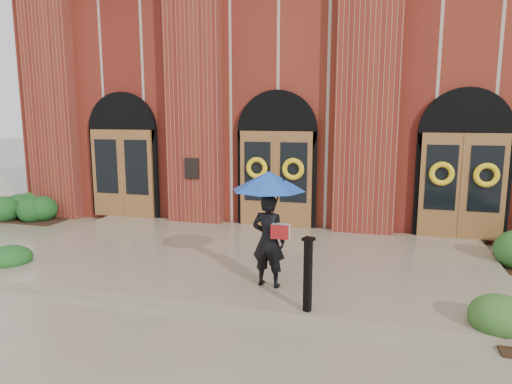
% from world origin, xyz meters
% --- Properties ---
extents(ground, '(90.00, 90.00, 0.00)m').
position_xyz_m(ground, '(0.00, 0.00, 0.00)').
color(ground, gray).
rests_on(ground, ground).
extents(landing, '(10.00, 5.30, 0.15)m').
position_xyz_m(landing, '(0.00, 0.15, 0.07)').
color(landing, gray).
rests_on(landing, ground).
extents(church_building, '(16.20, 12.53, 7.00)m').
position_xyz_m(church_building, '(0.00, 8.78, 3.50)').
color(church_building, maroon).
rests_on(church_building, ground).
extents(man_with_umbrella, '(1.40, 1.40, 1.99)m').
position_xyz_m(man_with_umbrella, '(0.84, -1.49, 1.54)').
color(man_with_umbrella, black).
rests_on(man_with_umbrella, landing).
extents(metal_post, '(0.20, 0.20, 1.14)m').
position_xyz_m(metal_post, '(1.64, -2.35, 0.75)').
color(metal_post, black).
rests_on(metal_post, landing).
extents(hedge_wall_left, '(2.72, 1.09, 0.70)m').
position_xyz_m(hedge_wall_left, '(-7.73, 2.20, 0.35)').
color(hedge_wall_left, '#164417').
rests_on(hedge_wall_left, ground).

